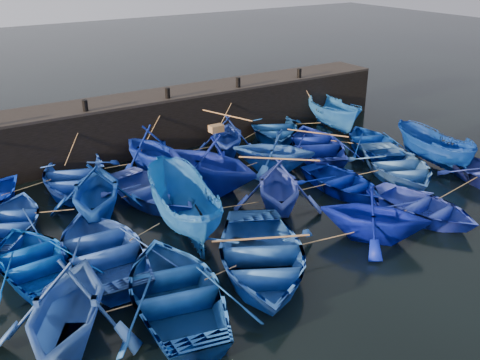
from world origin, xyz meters
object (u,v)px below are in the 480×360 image
boat_8 (153,191)px  wooden_crate (216,128)px  boat_20 (66,306)px  boat_13 (34,260)px

boat_8 → wooden_crate: bearing=-13.8°
wooden_crate → boat_20: bearing=-142.1°
boat_13 → wooden_crate: bearing=-166.2°
boat_8 → boat_20: size_ratio=1.12×
boat_20 → wooden_crate: bearing=68.3°
boat_8 → boat_20: (-5.16, -6.38, 0.64)m
boat_20 → wooden_crate: size_ratio=7.75×
boat_13 → wooden_crate: (7.99, 2.49, 2.12)m
boat_8 → boat_20: boat_20 is taller
boat_20 → wooden_crate: (8.01, 6.24, 1.46)m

